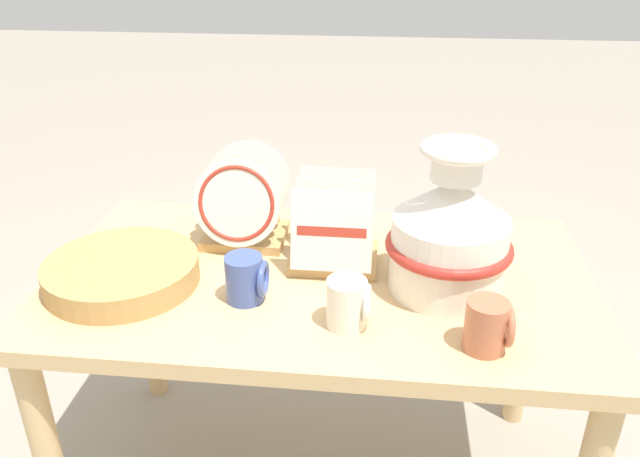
{
  "coord_description": "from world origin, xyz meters",
  "views": [
    {
      "loc": [
        0.13,
        -1.16,
        1.3
      ],
      "look_at": [
        0.0,
        0.0,
        0.73
      ],
      "focal_mm": 35.0,
      "sensor_mm": 36.0,
      "label": 1
    }
  ],
  "objects_px": {
    "dish_rack_square_plates": "(334,239)",
    "mug_cobalt_glaze": "(247,279)",
    "mug_terracotta_glaze": "(489,326)",
    "ceramic_vase": "(450,232)",
    "wicker_charger_stack": "(122,272)",
    "dish_rack_round_plates": "(243,208)",
    "mug_cream_glaze": "(349,303)"
  },
  "relations": [
    {
      "from": "ceramic_vase",
      "to": "wicker_charger_stack",
      "type": "relative_size",
      "value": 0.98
    },
    {
      "from": "ceramic_vase",
      "to": "mug_terracotta_glaze",
      "type": "bearing_deg",
      "value": -73.51
    },
    {
      "from": "ceramic_vase",
      "to": "wicker_charger_stack",
      "type": "xyz_separation_m",
      "value": [
        -0.67,
        -0.05,
        -0.1
      ]
    },
    {
      "from": "ceramic_vase",
      "to": "dish_rack_round_plates",
      "type": "xyz_separation_m",
      "value": [
        -0.46,
        0.16,
        -0.04
      ]
    },
    {
      "from": "dish_rack_square_plates",
      "to": "mug_cobalt_glaze",
      "type": "bearing_deg",
      "value": -132.96
    },
    {
      "from": "ceramic_vase",
      "to": "dish_rack_square_plates",
      "type": "distance_m",
      "value": 0.26
    },
    {
      "from": "dish_rack_square_plates",
      "to": "wicker_charger_stack",
      "type": "height_order",
      "value": "dish_rack_square_plates"
    },
    {
      "from": "ceramic_vase",
      "to": "dish_rack_round_plates",
      "type": "relative_size",
      "value": 1.42
    },
    {
      "from": "mug_cobalt_glaze",
      "to": "mug_terracotta_glaze",
      "type": "height_order",
      "value": "same"
    },
    {
      "from": "dish_rack_square_plates",
      "to": "wicker_charger_stack",
      "type": "bearing_deg",
      "value": -162.48
    },
    {
      "from": "mug_terracotta_glaze",
      "to": "mug_cobalt_glaze",
      "type": "bearing_deg",
      "value": 166.33
    },
    {
      "from": "dish_rack_round_plates",
      "to": "mug_terracotta_glaze",
      "type": "xyz_separation_m",
      "value": [
        0.52,
        -0.36,
        -0.04
      ]
    },
    {
      "from": "mug_cobalt_glaze",
      "to": "mug_cream_glaze",
      "type": "xyz_separation_m",
      "value": [
        0.21,
        -0.07,
        0.0
      ]
    },
    {
      "from": "wicker_charger_stack",
      "to": "mug_cream_glaze",
      "type": "bearing_deg",
      "value": -11.83
    },
    {
      "from": "ceramic_vase",
      "to": "wicker_charger_stack",
      "type": "bearing_deg",
      "value": -175.4
    },
    {
      "from": "ceramic_vase",
      "to": "mug_cream_glaze",
      "type": "xyz_separation_m",
      "value": [
        -0.19,
        -0.16,
        -0.08
      ]
    },
    {
      "from": "ceramic_vase",
      "to": "wicker_charger_stack",
      "type": "distance_m",
      "value": 0.68
    },
    {
      "from": "dish_rack_round_plates",
      "to": "mug_cobalt_glaze",
      "type": "height_order",
      "value": "dish_rack_round_plates"
    },
    {
      "from": "mug_cobalt_glaze",
      "to": "mug_cream_glaze",
      "type": "height_order",
      "value": "same"
    },
    {
      "from": "ceramic_vase",
      "to": "mug_terracotta_glaze",
      "type": "distance_m",
      "value": 0.22
    },
    {
      "from": "dish_rack_square_plates",
      "to": "mug_cobalt_glaze",
      "type": "xyz_separation_m",
      "value": [
        -0.16,
        -0.17,
        -0.01
      ]
    },
    {
      "from": "mug_cobalt_glaze",
      "to": "ceramic_vase",
      "type": "bearing_deg",
      "value": 12.53
    },
    {
      "from": "mug_cream_glaze",
      "to": "mug_terracotta_glaze",
      "type": "xyz_separation_m",
      "value": [
        0.25,
        -0.04,
        0.0
      ]
    },
    {
      "from": "dish_rack_round_plates",
      "to": "wicker_charger_stack",
      "type": "height_order",
      "value": "dish_rack_round_plates"
    },
    {
      "from": "dish_rack_round_plates",
      "to": "ceramic_vase",
      "type": "bearing_deg",
      "value": -19.31
    },
    {
      "from": "wicker_charger_stack",
      "to": "mug_terracotta_glaze",
      "type": "bearing_deg",
      "value": -11.25
    },
    {
      "from": "mug_cobalt_glaze",
      "to": "dish_rack_round_plates",
      "type": "bearing_deg",
      "value": 103.76
    },
    {
      "from": "dish_rack_round_plates",
      "to": "mug_cobalt_glaze",
      "type": "distance_m",
      "value": 0.26
    },
    {
      "from": "mug_terracotta_glaze",
      "to": "ceramic_vase",
      "type": "bearing_deg",
      "value": 106.49
    },
    {
      "from": "dish_rack_square_plates",
      "to": "dish_rack_round_plates",
      "type": "bearing_deg",
      "value": 160.53
    },
    {
      "from": "mug_cobalt_glaze",
      "to": "dish_rack_square_plates",
      "type": "bearing_deg",
      "value": 47.04
    },
    {
      "from": "dish_rack_square_plates",
      "to": "mug_terracotta_glaze",
      "type": "height_order",
      "value": "dish_rack_square_plates"
    }
  ]
}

